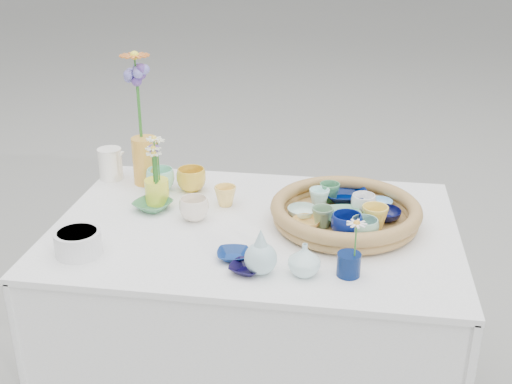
# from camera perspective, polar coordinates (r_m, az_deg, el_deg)

# --- Properties ---
(wicker_tray) EXTENTS (0.47, 0.47, 0.08)m
(wicker_tray) POSITION_cam_1_polar(r_m,az_deg,el_deg) (2.03, 7.95, -1.86)
(wicker_tray) COLOR brown
(wicker_tray) RESTS_ON display_table
(tray_ceramic_0) EXTENTS (0.17, 0.17, 0.04)m
(tray_ceramic_0) POSITION_cam_1_polar(r_m,az_deg,el_deg) (2.17, 7.92, -0.28)
(tray_ceramic_0) COLOR #000E44
(tray_ceramic_0) RESTS_ON wicker_tray
(tray_ceramic_1) EXTENTS (0.13, 0.13, 0.03)m
(tray_ceramic_1) POSITION_cam_1_polar(r_m,az_deg,el_deg) (2.05, 11.37, -1.98)
(tray_ceramic_1) COLOR #070A35
(tray_ceramic_1) RESTS_ON wicker_tray
(tray_ceramic_2) EXTENTS (0.09, 0.09, 0.08)m
(tray_ceramic_2) POSITION_cam_1_polar(r_m,az_deg,el_deg) (1.98, 10.50, -2.25)
(tray_ceramic_2) COLOR #EFCA4F
(tray_ceramic_2) RESTS_ON wicker_tray
(tray_ceramic_3) EXTENTS (0.16, 0.16, 0.03)m
(tray_ceramic_3) POSITION_cam_1_polar(r_m,az_deg,el_deg) (2.02, 7.60, -2.18)
(tray_ceramic_3) COLOR #63A87D
(tray_ceramic_3) RESTS_ON wicker_tray
(tray_ceramic_4) EXTENTS (0.08, 0.08, 0.06)m
(tray_ceramic_4) POSITION_cam_1_polar(r_m,az_deg,el_deg) (1.97, 5.93, -2.23)
(tray_ceramic_4) COLOR gray
(tray_ceramic_4) RESTS_ON wicker_tray
(tray_ceramic_5) EXTENTS (0.12, 0.12, 0.03)m
(tray_ceramic_5) POSITION_cam_1_polar(r_m,az_deg,el_deg) (2.04, 4.14, -1.81)
(tray_ceramic_5) COLOR silver
(tray_ceramic_5) RESTS_ON wicker_tray
(tray_ceramic_6) EXTENTS (0.08, 0.08, 0.06)m
(tray_ceramic_6) POSITION_cam_1_polar(r_m,az_deg,el_deg) (2.10, 5.64, -0.53)
(tray_ceramic_6) COLOR #C3F9F1
(tray_ceramic_6) RESTS_ON wicker_tray
(tray_ceramic_7) EXTENTS (0.08, 0.08, 0.06)m
(tray_ceramic_7) POSITION_cam_1_polar(r_m,az_deg,el_deg) (2.08, 9.52, -1.05)
(tray_ceramic_7) COLOR white
(tray_ceramic_7) RESTS_ON wicker_tray
(tray_ceramic_8) EXTENTS (0.10, 0.10, 0.02)m
(tray_ceramic_8) POSITION_cam_1_polar(r_m,az_deg,el_deg) (2.14, 11.02, -1.04)
(tray_ceramic_8) COLOR #8BCCF9
(tray_ceramic_8) RESTS_ON wicker_tray
(tray_ceramic_9) EXTENTS (0.09, 0.09, 0.07)m
(tray_ceramic_9) POSITION_cam_1_polar(r_m,az_deg,el_deg) (1.92, 8.05, -2.98)
(tray_ceramic_9) COLOR navy
(tray_ceramic_9) RESTS_ON wicker_tray
(tray_ceramic_10) EXTENTS (0.10, 0.10, 0.03)m
(tray_ceramic_10) POSITION_cam_1_polar(r_m,az_deg,el_deg) (1.97, 4.49, -2.77)
(tray_ceramic_10) COLOR #E3AD57
(tray_ceramic_10) RESTS_ON wicker_tray
(tray_ceramic_11) EXTENTS (0.11, 0.11, 0.07)m
(tray_ceramic_11) POSITION_cam_1_polar(r_m,az_deg,el_deg) (1.91, 9.60, -3.30)
(tray_ceramic_11) COLOR #8ECAAD
(tray_ceramic_11) RESTS_ON wicker_tray
(tray_ceramic_12) EXTENTS (0.07, 0.07, 0.06)m
(tray_ceramic_12) POSITION_cam_1_polar(r_m,az_deg,el_deg) (2.15, 6.56, -0.02)
(tray_ceramic_12) COLOR #428556
(tray_ceramic_12) RESTS_ON wicker_tray
(loose_ceramic_0) EXTENTS (0.11, 0.11, 0.08)m
(loose_ceramic_0) POSITION_cam_1_polar(r_m,az_deg,el_deg) (2.27, -5.77, 1.11)
(loose_ceramic_0) COLOR gold
(loose_ceramic_0) RESTS_ON display_table
(loose_ceramic_1) EXTENTS (0.09, 0.09, 0.07)m
(loose_ceramic_1) POSITION_cam_1_polar(r_m,az_deg,el_deg) (2.15, -2.74, -0.35)
(loose_ceramic_1) COLOR #FFD365
(loose_ceramic_1) RESTS_ON display_table
(loose_ceramic_2) EXTENTS (0.16, 0.16, 0.03)m
(loose_ceramic_2) POSITION_cam_1_polar(r_m,az_deg,el_deg) (2.15, -9.16, -1.18)
(loose_ceramic_2) COLOR #408153
(loose_ceramic_2) RESTS_ON display_table
(loose_ceramic_3) EXTENTS (0.11, 0.11, 0.07)m
(loose_ceramic_3) POSITION_cam_1_polar(r_m,az_deg,el_deg) (2.06, -5.53, -1.50)
(loose_ceramic_3) COLOR white
(loose_ceramic_3) RESTS_ON display_table
(loose_ceramic_4) EXTENTS (0.10, 0.10, 0.02)m
(loose_ceramic_4) POSITION_cam_1_polar(r_m,az_deg,el_deg) (1.83, -2.04, -5.61)
(loose_ceramic_4) COLOR navy
(loose_ceramic_4) RESTS_ON display_table
(loose_ceramic_5) EXTENTS (0.11, 0.11, 0.08)m
(loose_ceramic_5) POSITION_cam_1_polar(r_m,az_deg,el_deg) (2.29, -8.50, 1.11)
(loose_ceramic_5) COLOR #92E4C3
(loose_ceramic_5) RESTS_ON display_table
(loose_ceramic_6) EXTENTS (0.11, 0.11, 0.02)m
(loose_ceramic_6) POSITION_cam_1_polar(r_m,az_deg,el_deg) (1.77, -0.85, -6.80)
(loose_ceramic_6) COLOR black
(loose_ceramic_6) RESTS_ON display_table
(fluted_bowl) EXTENTS (0.17, 0.17, 0.07)m
(fluted_bowl) POSITION_cam_1_polar(r_m,az_deg,el_deg) (1.91, -15.53, -4.36)
(fluted_bowl) COLOR silver
(fluted_bowl) RESTS_ON display_table
(bud_vase_paleblue) EXTENTS (0.11, 0.11, 0.14)m
(bud_vase_paleblue) POSITION_cam_1_polar(r_m,az_deg,el_deg) (1.73, 0.42, -5.23)
(bud_vase_paleblue) COLOR #A2C7CC
(bud_vase_paleblue) RESTS_ON display_table
(bud_vase_seafoam) EXTENTS (0.12, 0.12, 0.09)m
(bud_vase_seafoam) POSITION_cam_1_polar(r_m,az_deg,el_deg) (1.74, 4.33, -5.99)
(bud_vase_seafoam) COLOR silver
(bud_vase_seafoam) RESTS_ON display_table
(bud_vase_cobalt) EXTENTS (0.09, 0.09, 0.07)m
(bud_vase_cobalt) POSITION_cam_1_polar(r_m,az_deg,el_deg) (1.76, 8.24, -6.40)
(bud_vase_cobalt) COLOR #051745
(bud_vase_cobalt) RESTS_ON display_table
(single_daisy) EXTENTS (0.08, 0.08, 0.12)m
(single_daisy) POSITION_cam_1_polar(r_m,az_deg,el_deg) (1.71, 8.84, -4.23)
(single_daisy) COLOR white
(single_daisy) RESTS_ON bud_vase_cobalt
(tall_vase_yellow) EXTENTS (0.12, 0.12, 0.17)m
(tall_vase_yellow) POSITION_cam_1_polar(r_m,az_deg,el_deg) (2.34, -9.81, 2.76)
(tall_vase_yellow) COLOR gold
(tall_vase_yellow) RESTS_ON display_table
(gerbera) EXTENTS (0.14, 0.14, 0.31)m
(gerbera) POSITION_cam_1_polar(r_m,az_deg,el_deg) (2.29, -10.48, 8.29)
(gerbera) COLOR orange
(gerbera) RESTS_ON tall_vase_yellow
(hydrangea) EXTENTS (0.11, 0.11, 0.31)m
(hydrangea) POSITION_cam_1_polar(r_m,az_deg,el_deg) (2.30, -10.31, 7.50)
(hydrangea) COLOR #5E3D98
(hydrangea) RESTS_ON tall_vase_yellow
(white_pitcher) EXTENTS (0.13, 0.10, 0.12)m
(white_pitcher) POSITION_cam_1_polar(r_m,az_deg,el_deg) (2.42, -12.81, 2.47)
(white_pitcher) COLOR white
(white_pitcher) RESTS_ON display_table
(daisy_cup) EXTENTS (0.10, 0.10, 0.09)m
(daisy_cup) POSITION_cam_1_polar(r_m,az_deg,el_deg) (2.18, -8.79, 0.03)
(daisy_cup) COLOR #EDEF3A
(daisy_cup) RESTS_ON display_table
(daisy_posy) EXTENTS (0.10, 0.10, 0.16)m
(daisy_posy) POSITION_cam_1_polar(r_m,az_deg,el_deg) (2.12, -8.85, 2.87)
(daisy_posy) COLOR white
(daisy_posy) RESTS_ON daisy_cup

